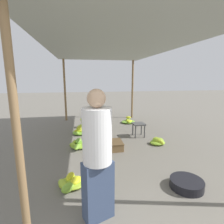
{
  "coord_description": "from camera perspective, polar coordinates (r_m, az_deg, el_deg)",
  "views": [
    {
      "loc": [
        -0.78,
        -1.43,
        1.72
      ],
      "look_at": [
        0.0,
        2.9,
        0.85
      ],
      "focal_mm": 28.0,
      "sensor_mm": 36.0,
      "label": 1
    }
  ],
  "objects": [
    {
      "name": "canopy_post_back_left",
      "position": [
        7.23,
        -15.12,
        6.77
      ],
      "size": [
        0.08,
        0.08,
        2.43
      ],
      "primitive_type": "cylinder",
      "color": "olive",
      "rests_on": "ground"
    },
    {
      "name": "canopy_post_back_right",
      "position": [
        7.52,
        6.68,
        7.24
      ],
      "size": [
        0.08,
        0.08,
        2.43
      ],
      "primitive_type": "cylinder",
      "color": "olive",
      "rests_on": "ground"
    },
    {
      "name": "basin_black",
      "position": [
        3.21,
        23.18,
        -20.73
      ],
      "size": [
        0.52,
        0.52,
        0.14
      ],
      "color": "black",
      "rests_on": "ground"
    },
    {
      "name": "banana_pile_left_3",
      "position": [
        3.09,
        -13.3,
        -21.54
      ],
      "size": [
        0.48,
        0.53,
        0.15
      ],
      "color": "#A3C52F",
      "rests_on": "ground"
    },
    {
      "name": "crate_mid",
      "position": [
        4.33,
        0.12,
        -10.81
      ],
      "size": [
        0.49,
        0.49,
        0.19
      ],
      "color": "brown",
      "rests_on": "ground"
    },
    {
      "name": "canopy_tarp",
      "position": [
        4.58,
        -0.29,
        20.3
      ],
      "size": [
        3.18,
        5.85,
        0.04
      ],
      "primitive_type": "cube",
      "color": "#9EA399",
      "rests_on": "canopy_post_front_left"
    },
    {
      "name": "canopy_post_front_left",
      "position": [
        1.91,
        -28.67,
        -5.6
      ],
      "size": [
        0.08,
        0.08,
        2.43
      ],
      "primitive_type": "cylinder",
      "color": "olive",
      "rests_on": "ground"
    },
    {
      "name": "banana_pile_right_0",
      "position": [
        6.74,
        5.34,
        -3.0
      ],
      "size": [
        0.52,
        0.5,
        0.25
      ],
      "color": "yellow",
      "rests_on": "ground"
    },
    {
      "name": "banana_pile_left_2",
      "position": [
        6.2,
        -9.0,
        -3.94
      ],
      "size": [
        0.48,
        0.52,
        0.35
      ],
      "color": "yellow",
      "rests_on": "ground"
    },
    {
      "name": "banana_pile_left_1",
      "position": [
        5.5,
        -10.29,
        -6.1
      ],
      "size": [
        0.54,
        0.49,
        0.29
      ],
      "color": "#CBD528",
      "rests_on": "ground"
    },
    {
      "name": "banana_pile_right_1",
      "position": [
        4.78,
        14.87,
        -9.21
      ],
      "size": [
        0.4,
        0.41,
        0.18
      ],
      "color": "#8BBC33",
      "rests_on": "ground"
    },
    {
      "name": "vendor_foreground",
      "position": [
        2.1,
        -4.79,
        -13.84
      ],
      "size": [
        0.44,
        0.44,
        1.6
      ],
      "color": "#384766",
      "rests_on": "ground"
    },
    {
      "name": "crate_near",
      "position": [
        5.26,
        -4.33,
        -6.91
      ],
      "size": [
        0.38,
        0.38,
        0.17
      ],
      "color": "olive",
      "rests_on": "ground"
    },
    {
      "name": "banana_pile_left_0",
      "position": [
        4.52,
        -10.79,
        -10.38
      ],
      "size": [
        0.5,
        0.65,
        0.22
      ],
      "color": "#79B536",
      "rests_on": "ground"
    },
    {
      "name": "stool",
      "position": [
        5.2,
        8.7,
        -4.48
      ],
      "size": [
        0.34,
        0.34,
        0.41
      ],
      "color": "#4C4C4C",
      "rests_on": "ground"
    }
  ]
}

